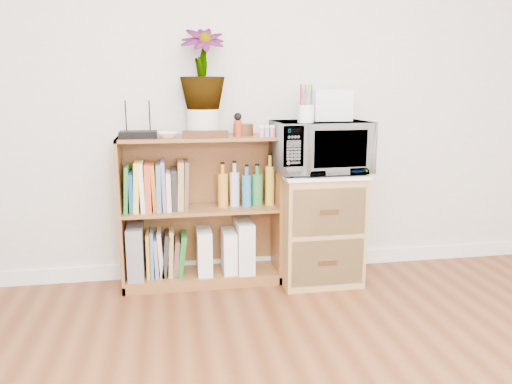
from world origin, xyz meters
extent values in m
cube|color=white|center=(0.00, 2.24, 0.05)|extent=(4.00, 0.02, 0.10)
cube|color=brown|center=(-0.35, 2.10, 0.47)|extent=(1.00, 0.30, 0.95)
cube|color=#9E7542|center=(0.40, 2.02, 0.35)|extent=(0.50, 0.45, 0.70)
imported|color=silver|center=(0.40, 2.02, 0.88)|extent=(0.59, 0.41, 0.32)
cylinder|color=white|center=(0.27, 1.91, 1.09)|extent=(0.10, 0.10, 0.10)
cube|color=white|center=(0.47, 2.08, 1.14)|extent=(0.24, 0.20, 0.19)
cube|color=black|center=(-0.72, 2.08, 0.97)|extent=(0.22, 0.15, 0.04)
imported|color=white|center=(-0.54, 2.07, 0.97)|extent=(0.13, 0.13, 0.03)
cylinder|color=silver|center=(-0.32, 2.12, 1.03)|extent=(0.19, 0.19, 0.17)
imported|color=#2F6E2C|center=(-0.32, 2.12, 1.36)|extent=(0.27, 0.27, 0.48)
cube|color=#381B0F|center=(-0.32, 2.00, 0.97)|extent=(0.27, 0.07, 0.04)
cylinder|color=#A73114|center=(-0.12, 2.06, 1.00)|extent=(0.04, 0.04, 0.10)
cylinder|color=#3B1E10|center=(-0.07, 2.11, 0.99)|extent=(0.13, 0.13, 0.07)
cube|color=#CE7286|center=(0.06, 2.01, 0.98)|extent=(0.11, 0.04, 0.05)
cube|color=slate|center=(-0.77, 2.10, 0.23)|extent=(0.10, 0.26, 0.33)
cube|color=white|center=(-0.34, 2.09, 0.21)|extent=(0.09, 0.23, 0.29)
cube|color=white|center=(-0.18, 2.09, 0.21)|extent=(0.09, 0.22, 0.27)
cube|color=silver|center=(-0.08, 2.09, 0.24)|extent=(0.10, 0.27, 0.33)
cube|color=#207927|center=(-0.80, 2.10, 0.64)|extent=(0.04, 0.20, 0.28)
cube|color=#17458F|center=(-0.77, 2.10, 0.62)|extent=(0.03, 0.20, 0.24)
cube|color=yellow|center=(-0.74, 2.10, 0.65)|extent=(0.04, 0.20, 0.31)
cube|color=white|center=(-0.71, 2.10, 0.65)|extent=(0.03, 0.20, 0.30)
cube|color=#C64621|center=(-0.67, 2.10, 0.65)|extent=(0.04, 0.20, 0.30)
cube|color=orange|center=(-0.64, 2.10, 0.64)|extent=(0.03, 0.20, 0.29)
cube|color=teal|center=(-0.61, 2.10, 0.65)|extent=(0.03, 0.20, 0.29)
cube|color=#89689C|center=(-0.58, 2.10, 0.65)|extent=(0.03, 0.20, 0.31)
cube|color=beige|center=(-0.55, 2.10, 0.62)|extent=(0.03, 0.20, 0.24)
cube|color=black|center=(-0.51, 2.10, 0.63)|extent=(0.03, 0.20, 0.25)
cube|color=#A4884C|center=(-0.47, 2.10, 0.65)|extent=(0.05, 0.20, 0.30)
cube|color=brown|center=(-0.44, 2.10, 0.65)|extent=(0.04, 0.20, 0.30)
cylinder|color=orange|center=(-0.21, 2.10, 0.64)|extent=(0.06, 0.06, 0.28)
cylinder|color=silver|center=(-0.13, 2.10, 0.64)|extent=(0.06, 0.06, 0.28)
cylinder|color=#2678B5|center=(-0.06, 2.10, 0.63)|extent=(0.06, 0.06, 0.26)
cylinder|color=#2F823F|center=(0.01, 2.10, 0.63)|extent=(0.07, 0.07, 0.26)
cylinder|color=gold|center=(0.09, 2.10, 0.66)|extent=(0.06, 0.06, 0.32)
cube|color=orange|center=(-0.69, 2.10, 0.21)|extent=(0.02, 0.19, 0.28)
cube|color=teal|center=(-0.67, 2.10, 0.22)|extent=(0.02, 0.19, 0.30)
cube|color=#856699|center=(-0.64, 2.10, 0.19)|extent=(0.03, 0.19, 0.25)
cube|color=beige|center=(-0.61, 2.10, 0.21)|extent=(0.04, 0.19, 0.29)
cube|color=#252525|center=(-0.58, 2.10, 0.21)|extent=(0.06, 0.19, 0.28)
cube|color=#9F9149|center=(-0.55, 2.10, 0.22)|extent=(0.04, 0.19, 0.30)
cube|color=brown|center=(-0.52, 2.10, 0.18)|extent=(0.05, 0.19, 0.23)
cube|color=#1B671E|center=(-0.48, 2.10, 0.20)|extent=(0.07, 0.19, 0.27)
camera|label=1|loc=(-0.54, -0.98, 1.26)|focal=35.00mm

